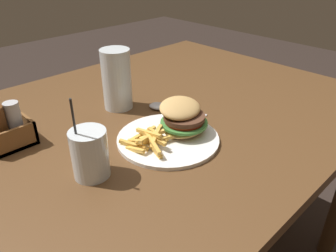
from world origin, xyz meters
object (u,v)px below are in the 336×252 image
at_px(meal_plate_near, 175,127).
at_px(spoon, 160,106).
at_px(juice_glass, 90,155).
at_px(condiment_caddy, 9,131).
at_px(beer_glass, 117,82).

distance_m(meal_plate_near, spoon, 0.18).
bearing_deg(meal_plate_near, juice_glass, 176.28).
xyz_separation_m(spoon, condiment_caddy, (-0.42, 0.11, 0.03)).
xyz_separation_m(meal_plate_near, juice_glass, (-0.25, 0.02, 0.02)).
distance_m(beer_glass, juice_glass, 0.35).
height_order(beer_glass, spoon, beer_glass).
xyz_separation_m(juice_glass, spoon, (0.34, 0.14, -0.04)).
relative_size(beer_glass, condiment_caddy, 1.63).
height_order(meal_plate_near, beer_glass, beer_glass).
xyz_separation_m(juice_glass, condiment_caddy, (-0.08, 0.25, -0.01)).
bearing_deg(juice_glass, meal_plate_near, -3.72).
bearing_deg(condiment_caddy, spoon, -15.27).
height_order(meal_plate_near, spoon, meal_plate_near).
distance_m(beer_glass, spoon, 0.15).
height_order(beer_glass, juice_glass, juice_glass).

